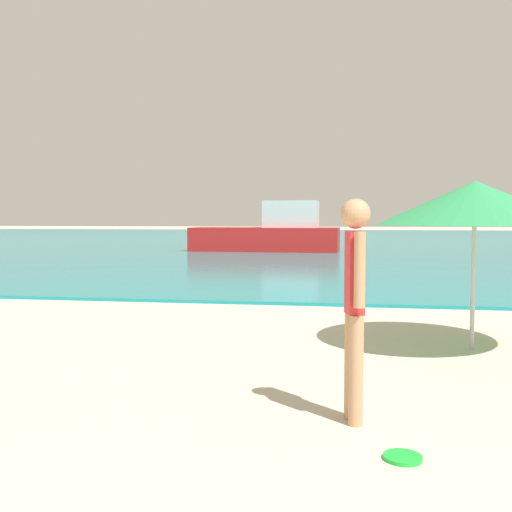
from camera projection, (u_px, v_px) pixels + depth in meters
water at (327, 240)px, 39.86m from camera, size 160.00×60.00×0.06m
person_standing at (354, 296)px, 4.35m from camera, size 0.22×0.38×1.66m
frisbee at (403, 457)px, 3.73m from camera, size 0.25×0.25×0.03m
boat_far at (271, 234)px, 25.72m from camera, size 6.48×2.25×2.18m
beach_umbrella at (475, 203)px, 6.72m from camera, size 2.24×2.24×1.94m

